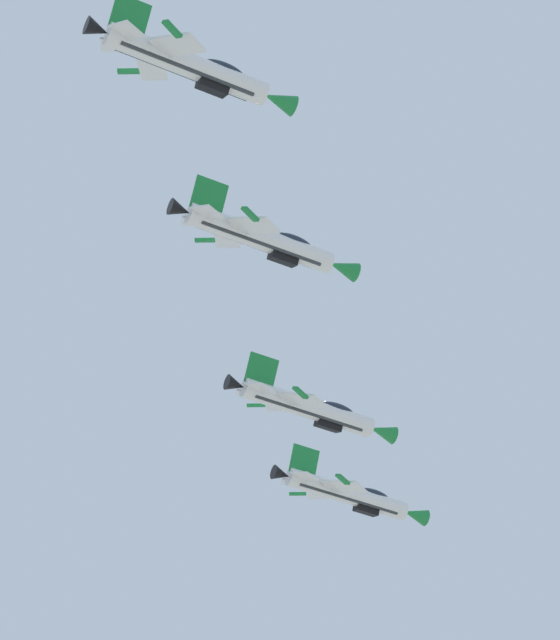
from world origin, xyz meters
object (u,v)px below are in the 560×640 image
(fighter_jet_lead, at_px, (350,495))
(fighter_jet_right_wing, at_px, (264,240))
(fighter_jet_left_wing, at_px, (311,409))
(fighter_jet_left_outer, at_px, (191,66))

(fighter_jet_lead, bearing_deg, fighter_jet_right_wing, -40.23)
(fighter_jet_left_wing, relative_size, fighter_jet_right_wing, 1.00)
(fighter_jet_right_wing, relative_size, fighter_jet_left_outer, 1.00)
(fighter_jet_right_wing, bearing_deg, fighter_jet_lead, 139.77)
(fighter_jet_left_outer, bearing_deg, fighter_jet_lead, 138.34)
(fighter_jet_lead, relative_size, fighter_jet_right_wing, 1.00)
(fighter_jet_right_wing, distance_m, fighter_jet_left_outer, 16.49)
(fighter_jet_lead, height_order, fighter_jet_left_wing, fighter_jet_lead)
(fighter_jet_lead, height_order, fighter_jet_left_outer, fighter_jet_left_outer)
(fighter_jet_lead, distance_m, fighter_jet_right_wing, 33.14)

